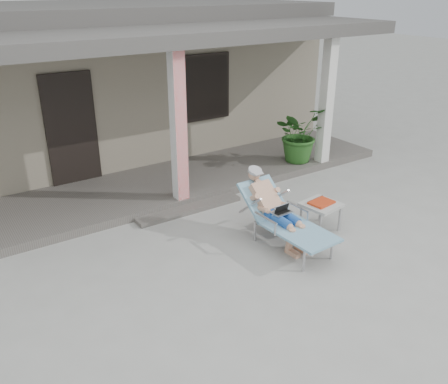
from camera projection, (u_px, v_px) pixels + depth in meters
ground at (252, 256)px, 7.02m from camera, size 60.00×60.00×0.00m
house at (90, 77)px, 11.29m from camera, size 10.40×5.40×3.30m
porch_deck at (160, 186)px, 9.27m from camera, size 10.00×2.00×0.15m
porch_overhang at (153, 42)px, 8.13m from camera, size 10.00×2.30×2.85m
porch_step at (190, 209)px, 8.41m from camera, size 2.00×0.30×0.07m
lounger at (280, 201)px, 7.14m from camera, size 0.72×1.77×1.14m
side_table at (321, 206)px, 7.65m from camera, size 0.62×0.62×0.49m
potted_palm at (300, 134)px, 10.15m from camera, size 1.14×1.00×1.21m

